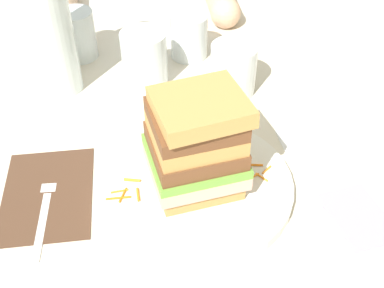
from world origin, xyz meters
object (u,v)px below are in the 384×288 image
Objects in this scene: napkin_dark at (48,193)px; empty_tumbler_0 at (144,58)px; sandwich at (196,144)px; empty_tumbler_1 at (77,35)px; side_plate at (372,114)px; juice_glass at (233,71)px; napkin_pink at (359,216)px; knife at (303,178)px; water_bottle at (45,16)px; empty_tumbler_2 at (189,36)px; main_plate at (195,185)px; fork at (45,204)px.

empty_tumbler_0 is at bearing 59.63° from napkin_dark.
sandwich reaches higher than empty_tumbler_1.
napkin_dark is at bearing -168.51° from side_plate.
juice_glass is 0.86× the size of napkin_pink.
knife is (0.15, 0.00, -0.08)m from sandwich.
water_bottle is 3.56× the size of empty_tumbler_2.
side_plate is (0.30, 0.12, -0.00)m from main_plate.
knife and napkin_pink have the same top height.
napkin_dark is at bearing 167.14° from napkin_pink.
juice_glass is 0.23m from side_plate.
knife is 2.22× the size of empty_tumbler_1.
empty_tumbler_0 is at bearing 126.50° from napkin_pink.
fork is 1.67× the size of napkin_pink.
napkin_pink is (0.40, -0.07, -0.00)m from fork.
side_plate is at bearing -28.08° from empty_tumbler_1.
empty_tumbler_0 is (-0.05, 0.27, 0.04)m from main_plate.
napkin_dark is 0.29m from water_bottle.
empty_tumbler_0 reaches higher than fork.
juice_glass reaches higher than fork.
sandwich is at bearing -95.65° from empty_tumbler_2.
juice_glass is at bearing 104.78° from knife.
knife is 0.34m from empty_tumbler_0.
fork is 0.32m from empty_tumbler_0.
empty_tumbler_0 is at bearing 156.95° from side_plate.
sandwich is 0.22m from napkin_dark.
napkin_dark and napkin_pink have the same top height.
water_bottle is 0.26m from empty_tumbler_2.
empty_tumbler_1 is 0.58m from napkin_pink.
side_plate is (0.47, -0.25, -0.04)m from empty_tumbler_1.
fork reaches higher than napkin_pink.
sandwich reaches higher than main_plate.
juice_glass is at bearing 153.38° from side_plate.
main_plate is 0.08m from sandwich.
knife is at bearing -2.66° from napkin_dark.
side_plate is at bearing -16.76° from water_bottle.
juice_glass is at bearing -64.31° from empty_tumbler_2.
empty_tumbler_0 is 0.94× the size of napkin_pink.
juice_glass is 0.31m from water_bottle.
side_plate reaches higher than napkin_pink.
juice_glass is 0.96× the size of empty_tumbler_1.
napkin_pink is at bearing -9.79° from fork.
fork is 2.03× the size of empty_tumbler_2.
water_bottle is 0.14m from empty_tumbler_1.
sandwich reaches higher than napkin_dark.
napkin_pink is (0.11, -0.30, -0.04)m from juice_glass.
empty_tumbler_2 is 0.46m from napkin_pink.
empty_tumbler_1 is (0.03, 0.35, 0.04)m from napkin_dark.
empty_tumbler_2 reaches higher than fork.
empty_tumbler_1 is 0.21m from empty_tumbler_2.
sandwich is at bearing -5.05° from napkin_dark.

